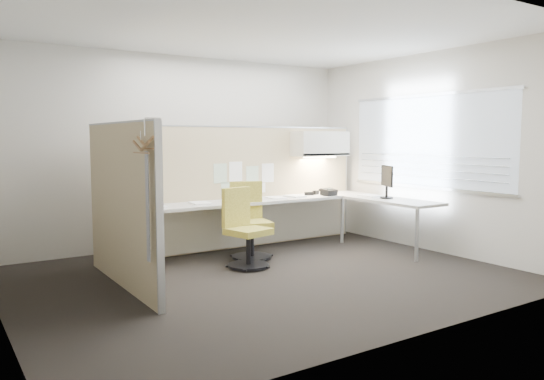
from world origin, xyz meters
TOP-DOWN VIEW (x-y plane):
  - floor at (0.00, 0.00)m, footprint 5.50×4.50m
  - ceiling at (0.00, 0.00)m, footprint 5.50×4.50m
  - wall_back at (0.00, 2.25)m, footprint 5.50×0.02m
  - wall_front at (0.00, -2.25)m, footprint 5.50×0.02m
  - wall_right at (2.75, 0.00)m, footprint 0.02×4.50m
  - window_pane at (2.73, 0.00)m, footprint 0.01×2.80m
  - partition_back at (0.55, 1.60)m, footprint 4.10×0.06m
  - partition_left at (-1.50, 0.50)m, footprint 0.06×2.20m
  - desk at (0.93, 1.13)m, footprint 4.00×2.07m
  - overhead_bin at (1.90, 1.39)m, footprint 0.90×0.36m
  - task_light_strip at (1.90, 1.39)m, footprint 0.60×0.06m
  - pinned_papers at (0.63, 1.57)m, footprint 1.01×0.00m
  - poster at (-1.05, 1.57)m, footprint 0.28×0.00m
  - chair_left at (0.34, 0.91)m, footprint 0.55×0.57m
  - chair_right at (0.03, 0.53)m, footprint 0.55×0.56m
  - monitor at (2.30, 0.35)m, footprint 0.23×0.41m
  - phone at (1.85, 1.11)m, footprint 0.23×0.21m
  - stapler at (1.64, 1.32)m, footprint 0.14×0.09m
  - tape_dispenser at (1.79, 1.35)m, footprint 0.11×0.09m
  - coat_hook at (-1.58, -0.46)m, footprint 0.18×0.43m
  - paper_stack_0 at (-0.88, 1.23)m, footprint 0.26×0.32m
  - paper_stack_1 at (-0.22, 1.26)m, footprint 0.25×0.32m
  - paper_stack_2 at (0.41, 1.22)m, footprint 0.25×0.32m
  - paper_stack_3 at (1.00, 1.25)m, footprint 0.27×0.33m
  - paper_stack_4 at (1.32, 1.25)m, footprint 0.26×0.32m
  - paper_stack_5 at (2.29, 0.68)m, footprint 0.26×0.32m

SIDE VIEW (x-z plane):
  - floor at x=0.00m, z-range -0.01..0.00m
  - chair_right at x=0.03m, z-range -0.03..0.94m
  - chair_left at x=0.34m, z-range -0.03..0.97m
  - desk at x=0.93m, z-range 0.24..0.97m
  - paper_stack_3 at x=1.00m, z-range 0.73..0.75m
  - paper_stack_1 at x=-0.22m, z-range 0.73..0.75m
  - paper_stack_5 at x=2.29m, z-range 0.73..0.75m
  - paper_stack_4 at x=1.32m, z-range 0.73..0.75m
  - paper_stack_0 at x=-0.88m, z-range 0.73..0.76m
  - paper_stack_2 at x=0.41m, z-range 0.73..0.78m
  - stapler at x=1.64m, z-range 0.73..0.78m
  - tape_dispenser at x=1.79m, z-range 0.73..0.79m
  - phone at x=1.85m, z-range 0.72..0.84m
  - partition_back at x=0.55m, z-range 0.00..1.75m
  - partition_left at x=-1.50m, z-range 0.00..1.75m
  - monitor at x=2.30m, z-range 0.77..1.24m
  - pinned_papers at x=0.63m, z-range 0.80..1.27m
  - task_light_strip at x=1.90m, z-range 1.29..1.31m
  - wall_back at x=0.00m, z-range 0.00..2.80m
  - wall_front at x=0.00m, z-range 0.00..2.80m
  - wall_right at x=2.75m, z-range 0.00..2.80m
  - poster at x=-1.05m, z-range 1.24..1.59m
  - coat_hook at x=-1.58m, z-range 0.77..2.08m
  - overhead_bin at x=1.90m, z-range 1.32..1.70m
  - window_pane at x=2.73m, z-range 0.90..2.20m
  - ceiling at x=0.00m, z-range 2.80..2.81m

